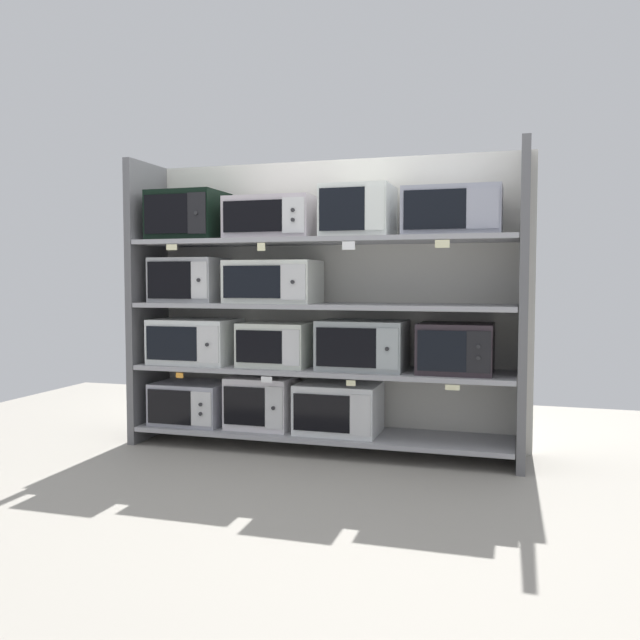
{
  "coord_description": "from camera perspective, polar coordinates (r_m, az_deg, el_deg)",
  "views": [
    {
      "loc": [
        1.23,
        -4.09,
        1.1
      ],
      "look_at": [
        0.0,
        0.0,
        0.84
      ],
      "focal_mm": 37.76,
      "sensor_mm": 36.0,
      "label": 1
    }
  ],
  "objects": [
    {
      "name": "price_tag_6",
      "position": [
        3.98,
        2.44,
        6.33
      ],
      "size": [
        0.08,
        0.0,
        0.05
      ],
      "primitive_type": "cube",
      "color": "white"
    },
    {
      "name": "microwave_8",
      "position": [
        4.37,
        -3.99,
        3.25
      ],
      "size": [
        0.58,
        0.38,
        0.27
      ],
      "color": "silver",
      "rests_on": "shelf_2"
    },
    {
      "name": "microwave_5",
      "position": [
        4.22,
        3.64,
        -2.12
      ],
      "size": [
        0.54,
        0.39,
        0.31
      ],
      "color": "#9BA3A5",
      "rests_on": "shelf_1"
    },
    {
      "name": "microwave_11",
      "position": [
        4.23,
        3.26,
        9.13
      ],
      "size": [
        0.42,
        0.39,
        0.32
      ],
      "color": "silver",
      "rests_on": "shelf_3"
    },
    {
      "name": "upright_left",
      "position": [
        4.78,
        -14.39,
        1.51
      ],
      "size": [
        0.05,
        0.48,
        1.89
      ],
      "primitive_type": "cube",
      "color": "#5B5B5E",
      "rests_on": "ground"
    },
    {
      "name": "microwave_12",
      "position": [
        4.13,
        11.15,
        9.0
      ],
      "size": [
        0.58,
        0.33,
        0.29
      ],
      "color": "#979AA9",
      "rests_on": "shelf_3"
    },
    {
      "name": "price_tag_4",
      "position": [
        4.41,
        -12.46,
        6.05
      ],
      "size": [
        0.07,
        0.0,
        0.04
      ],
      "primitive_type": "cube",
      "color": "beige"
    },
    {
      "name": "microwave_4",
      "position": [
        4.38,
        -3.72,
        -2.07
      ],
      "size": [
        0.45,
        0.35,
        0.28
      ],
      "color": "silver",
      "rests_on": "shelf_1"
    },
    {
      "name": "microwave_9",
      "position": [
        4.64,
        -11.08,
        8.61
      ],
      "size": [
        0.46,
        0.41,
        0.33
      ],
      "color": "black",
      "rests_on": "shelf_3"
    },
    {
      "name": "microwave_1",
      "position": [
        4.47,
        -4.95,
        -6.94
      ],
      "size": [
        0.42,
        0.35,
        0.34
      ],
      "color": "silver",
      "rests_on": "shelf_0"
    },
    {
      "name": "microwave_10",
      "position": [
        4.39,
        -4.12,
        8.6
      ],
      "size": [
        0.57,
        0.35,
        0.27
      ],
      "color": "#BCB2B9",
      "rests_on": "shelf_3"
    },
    {
      "name": "price_tag_1",
      "position": [
        4.18,
        -4.55,
        -5.05
      ],
      "size": [
        0.07,
        0.0,
        0.04
      ],
      "primitive_type": "cube",
      "color": "white"
    },
    {
      "name": "microwave_3",
      "position": [
        4.62,
        -10.5,
        -1.76
      ],
      "size": [
        0.55,
        0.42,
        0.3
      ],
      "color": "silver",
      "rests_on": "shelf_1"
    },
    {
      "name": "shelf_1",
      "position": [
        4.31,
        0.0,
        -4.26
      ],
      "size": [
        2.42,
        0.48,
        0.03
      ],
      "primitive_type": "cube",
      "color": "#99999E"
    },
    {
      "name": "price_tag_7",
      "position": [
        3.88,
        10.33,
        6.37
      ],
      "size": [
        0.08,
        0.0,
        0.05
      ],
      "primitive_type": "cube",
      "color": "beige"
    },
    {
      "name": "price_tag_3",
      "position": [
        3.92,
        11.16,
        -5.64
      ],
      "size": [
        0.08,
        0.0,
        0.03
      ],
      "primitive_type": "cube",
      "color": "beige"
    },
    {
      "name": "price_tag_0",
      "position": [
        4.43,
        -11.82,
        -4.61
      ],
      "size": [
        0.05,
        0.0,
        0.03
      ],
      "primitive_type": "cube",
      "color": "orange"
    },
    {
      "name": "shelf_2",
      "position": [
        4.28,
        0.0,
        1.21
      ],
      "size": [
        2.42,
        0.48,
        0.03
      ],
      "primitive_type": "cube",
      "color": "#99999E"
    },
    {
      "name": "microwave_7",
      "position": [
        4.62,
        -11.07,
        3.34
      ],
      "size": [
        0.46,
        0.35,
        0.3
      ],
      "color": "#B0B2B5",
      "rests_on": "shelf_2"
    },
    {
      "name": "upright_right",
      "position": [
        4.1,
        16.86,
        1.16
      ],
      "size": [
        0.05,
        0.48,
        1.89
      ],
      "primitive_type": "cube",
      "color": "#5B5B5E",
      "rests_on": "ground"
    },
    {
      "name": "microwave_0",
      "position": [
        4.69,
        -10.78,
        -6.88
      ],
      "size": [
        0.49,
        0.4,
        0.28
      ],
      "color": "#A1A1AE",
      "rests_on": "shelf_0"
    },
    {
      "name": "ground",
      "position": [
        3.51,
        -4.85,
        -14.97
      ],
      "size": [
        6.42,
        6.0,
        0.02
      ],
      "primitive_type": "cube",
      "color": "gray"
    },
    {
      "name": "price_tag_2",
      "position": [
        4.01,
        2.64,
        -5.37
      ],
      "size": [
        0.06,
        0.0,
        0.03
      ],
      "primitive_type": "cube",
      "color": "beige"
    },
    {
      "name": "price_tag_5",
      "position": [
        4.15,
        -5.0,
        6.2
      ],
      "size": [
        0.05,
        0.0,
        0.05
      ],
      "primitive_type": "cube",
      "color": "beige"
    },
    {
      "name": "shelf_3",
      "position": [
        4.28,
        0.0,
        6.72
      ],
      "size": [
        2.42,
        0.48,
        0.03
      ],
      "primitive_type": "cube",
      "color": "#99999E"
    },
    {
      "name": "shelf_0",
      "position": [
        4.39,
        0.0,
        -9.59
      ],
      "size": [
        2.42,
        0.48,
        0.03
      ],
      "primitive_type": "cube",
      "color": "#99999E",
      "rests_on": "ground"
    },
    {
      "name": "back_panel",
      "position": [
        4.53,
        0.95,
        1.51
      ],
      "size": [
        2.62,
        0.04,
        1.89
      ],
      "primitive_type": "cube",
      "color": "beige",
      "rests_on": "ground"
    },
    {
      "name": "microwave_6",
      "position": [
        4.13,
        11.43,
        -2.36
      ],
      "size": [
        0.44,
        0.38,
        0.3
      ],
      "color": "#2F262C",
      "rests_on": "shelf_1"
    },
    {
      "name": "microwave_2",
      "position": [
        4.31,
        1.58,
        -7.47
      ],
      "size": [
        0.52,
        0.38,
        0.31
      ],
      "color": "silver",
      "rests_on": "shelf_0"
    }
  ]
}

